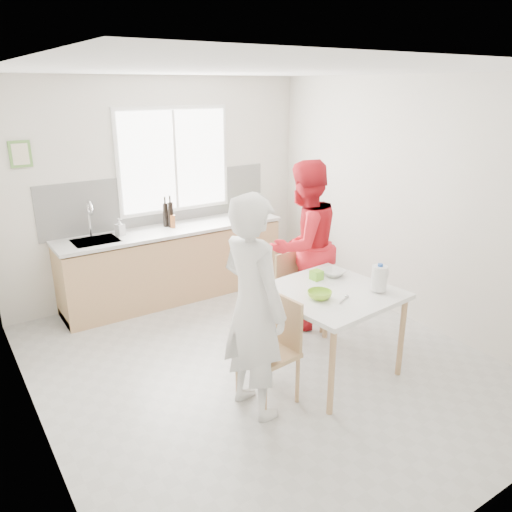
{
  "coord_description": "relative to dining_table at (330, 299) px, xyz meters",
  "views": [
    {
      "loc": [
        -2.42,
        -3.55,
        2.59
      ],
      "look_at": [
        0.07,
        0.2,
        1.04
      ],
      "focal_mm": 35.0,
      "sensor_mm": 36.0,
      "label": 1
    }
  ],
  "objects": [
    {
      "name": "backsplash",
      "position": [
        -0.45,
        2.7,
        0.49
      ],
      "size": [
        3.0,
        0.02,
        0.65
      ],
      "primitive_type": "cube",
      "color": "white",
      "rests_on": "room_shell"
    },
    {
      "name": "bowl_white",
      "position": [
        0.27,
        0.28,
        0.11
      ],
      "size": [
        0.25,
        0.25,
        0.06
      ],
      "primitive_type": "imported",
      "rotation": [
        0.0,
        0.0,
        0.1
      ],
      "color": "silver",
      "rests_on": "dining_table"
    },
    {
      "name": "bowl_green",
      "position": [
        -0.19,
        -0.07,
        0.12
      ],
      "size": [
        0.23,
        0.23,
        0.07
      ],
      "primitive_type": "imported",
      "rotation": [
        0.0,
        0.0,
        0.1
      ],
      "color": "#92CF2F",
      "rests_on": "dining_table"
    },
    {
      "name": "soap_bottle",
      "position": [
        -1.09,
        2.45,
        0.28
      ],
      "size": [
        0.12,
        0.12,
        0.2
      ],
      "primitive_type": "imported",
      "rotation": [
        0.0,
        0.0,
        0.37
      ],
      "color": "#999999",
      "rests_on": "kitchen_counter"
    },
    {
      "name": "chair_far",
      "position": [
        0.27,
        0.85,
        -0.25
      ],
      "size": [
        0.44,
        0.44,
        0.88
      ],
      "rotation": [
        0.0,
        0.0,
        0.1
      ],
      "color": "tan",
      "rests_on": "ground"
    },
    {
      "name": "dining_table",
      "position": [
        0.0,
        0.0,
        0.0
      ],
      "size": [
        1.17,
        1.17,
        0.82
      ],
      "rotation": [
        0.0,
        0.0,
        0.1
      ],
      "color": "white",
      "rests_on": "ground"
    },
    {
      "name": "chair_left",
      "position": [
        -0.68,
        -0.07,
        -0.23
      ],
      "size": [
        0.46,
        0.46,
        0.92
      ],
      "rotation": [
        0.0,
        0.0,
        -1.47
      ],
      "color": "tan",
      "rests_on": "ground"
    },
    {
      "name": "spoon",
      "position": [
        -0.06,
        -0.23,
        0.1
      ],
      "size": [
        0.15,
        0.08,
        0.01
      ],
      "primitive_type": "cylinder",
      "rotation": [
        0.0,
        1.57,
        0.45
      ],
      "color": "#A5A5AA",
      "rests_on": "dining_table"
    },
    {
      "name": "wine_bottle_a",
      "position": [
        -0.44,
        2.45,
        0.34
      ],
      "size": [
        0.07,
        0.07,
        0.32
      ],
      "primitive_type": "cylinder",
      "color": "black",
      "rests_on": "kitchen_counter"
    },
    {
      "name": "window",
      "position": [
        -0.25,
        2.69,
        0.96
      ],
      "size": [
        1.5,
        0.06,
        1.3
      ],
      "color": "white",
      "rests_on": "room_shell"
    },
    {
      "name": "wine_bottle_b",
      "position": [
        -0.48,
        2.52,
        0.33
      ],
      "size": [
        0.07,
        0.07,
        0.3
      ],
      "primitive_type": "cylinder",
      "color": "black",
      "rests_on": "kitchen_counter"
    },
    {
      "name": "cutting_board",
      "position": [
        0.73,
        2.4,
        0.19
      ],
      "size": [
        0.42,
        0.36,
        0.01
      ],
      "primitive_type": "cube",
      "rotation": [
        0.0,
        0.0,
        0.36
      ],
      "color": "#80D531",
      "rests_on": "kitchen_counter"
    },
    {
      "name": "kitchen_counter",
      "position": [
        -0.45,
        2.41,
        -0.32
      ],
      "size": [
        2.84,
        0.64,
        1.37
      ],
      "color": "tan",
      "rests_on": "ground"
    },
    {
      "name": "jar_amber",
      "position": [
        -0.44,
        2.41,
        0.26
      ],
      "size": [
        0.06,
        0.06,
        0.16
      ],
      "primitive_type": "cylinder",
      "color": "brown",
      "rests_on": "kitchen_counter"
    },
    {
      "name": "person_red",
      "position": [
        0.42,
        0.92,
        0.19
      ],
      "size": [
        0.97,
        0.79,
        1.86
      ],
      "primitive_type": "imported",
      "rotation": [
        0.0,
        0.0,
        3.24
      ],
      "color": "red",
      "rests_on": "ground"
    },
    {
      "name": "green_box",
      "position": [
        0.07,
        0.29,
        0.13
      ],
      "size": [
        0.11,
        0.11,
        0.09
      ],
      "primitive_type": "cube",
      "rotation": [
        0.0,
        0.0,
        0.1
      ],
      "color": "#78CE2F",
      "rests_on": "dining_table"
    },
    {
      "name": "ground",
      "position": [
        -0.45,
        0.46,
        -0.74
      ],
      "size": [
        4.5,
        4.5,
        0.0
      ],
      "primitive_type": "plane",
      "color": "#B7B7B2",
      "rests_on": "ground"
    },
    {
      "name": "room_shell",
      "position": [
        -0.45,
        0.46,
        0.91
      ],
      "size": [
        4.5,
        4.5,
        4.5
      ],
      "color": "silver",
      "rests_on": "ground"
    },
    {
      "name": "picture_frame",
      "position": [
        -2.0,
        2.69,
        1.16
      ],
      "size": [
        0.22,
        0.03,
        0.28
      ],
      "color": "#619845",
      "rests_on": "room_shell"
    },
    {
      "name": "milk_jug",
      "position": [
        0.35,
        -0.25,
        0.22
      ],
      "size": [
        0.19,
        0.14,
        0.25
      ],
      "rotation": [
        0.0,
        0.0,
        0.1
      ],
      "color": "white",
      "rests_on": "dining_table"
    },
    {
      "name": "person_white",
      "position": [
        -0.9,
        -0.09,
        0.19
      ],
      "size": [
        0.51,
        0.72,
        1.85
      ],
      "primitive_type": "imported",
      "rotation": [
        0.0,
        0.0,
        1.67
      ],
      "color": "white",
      "rests_on": "ground"
    }
  ]
}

